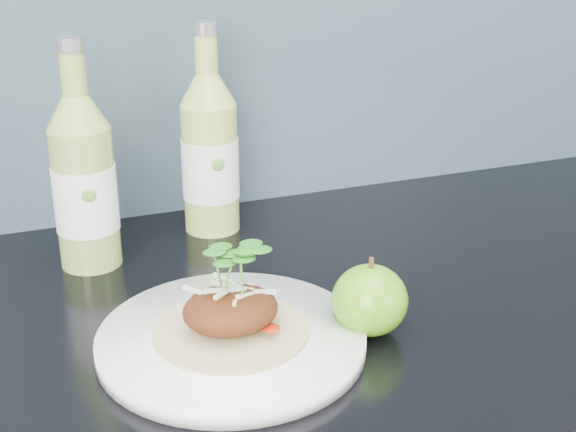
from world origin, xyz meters
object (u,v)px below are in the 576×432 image
Objects in this scene: cider_bottle_left at (84,183)px; green_apple at (370,300)px; dinner_plate at (232,340)px; cider_bottle_right at (210,154)px.

green_apple is at bearing -72.61° from cider_bottle_left.
cider_bottle_left is (-0.23, 0.25, 0.06)m from green_apple.
dinner_plate is at bearing 171.49° from green_apple.
cider_bottle_right is (-0.07, 0.30, 0.06)m from green_apple.
green_apple is 0.35m from cider_bottle_left.
cider_bottle_right reaches higher than dinner_plate.
dinner_plate is 0.27m from cider_bottle_left.
cider_bottle_right is (0.16, 0.05, 0.00)m from cider_bottle_left.
green_apple is 0.36× the size of cider_bottle_left.
green_apple is 0.32m from cider_bottle_right.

